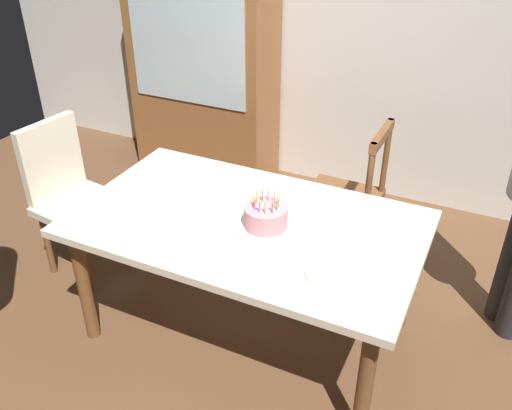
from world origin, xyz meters
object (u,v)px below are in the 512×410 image
(plate_near_celebrant, at_px, (141,219))
(dining_table, at_px, (247,234))
(plate_far_side, at_px, (251,194))
(plate_near_guest, at_px, (331,274))
(chair_spindle_back, at_px, (346,200))
(birthday_cake, at_px, (266,218))
(chair_upholstered, at_px, (69,191))
(china_cabinet, at_px, (203,58))

(plate_near_celebrant, bearing_deg, dining_table, 25.80)
(plate_far_side, bearing_deg, plate_near_celebrant, -130.24)
(plate_far_side, relative_size, plate_near_guest, 1.00)
(dining_table, height_order, plate_near_guest, plate_near_guest)
(plate_far_side, bearing_deg, dining_table, -69.39)
(chair_spindle_back, bearing_deg, birthday_cake, -100.43)
(chair_upholstered, relative_size, china_cabinet, 0.50)
(chair_spindle_back, distance_m, chair_upholstered, 1.67)
(dining_table, height_order, china_cabinet, china_cabinet)
(dining_table, distance_m, plate_far_side, 0.25)
(dining_table, bearing_deg, plate_far_side, 110.61)
(birthday_cake, distance_m, chair_upholstered, 1.37)
(birthday_cake, bearing_deg, china_cabinet, 128.39)
(birthday_cake, distance_m, plate_near_guest, 0.45)
(birthday_cake, relative_size, plate_far_side, 1.27)
(plate_near_celebrant, distance_m, chair_upholstered, 0.85)
(plate_far_side, distance_m, chair_upholstered, 1.17)
(birthday_cake, height_order, plate_near_guest, birthday_cake)
(dining_table, height_order, plate_far_side, plate_far_side)
(plate_near_celebrant, xyz_separation_m, chair_upholstered, (-0.77, 0.31, -0.19))
(birthday_cake, height_order, plate_near_celebrant, birthday_cake)
(dining_table, relative_size, birthday_cake, 6.03)
(chair_upholstered, distance_m, china_cabinet, 1.53)
(birthday_cake, distance_m, plate_near_celebrant, 0.61)
(chair_upholstered, bearing_deg, birthday_cake, -4.62)
(dining_table, bearing_deg, plate_near_celebrant, -154.20)
(birthday_cake, height_order, chair_spindle_back, chair_spindle_back)
(plate_far_side, bearing_deg, china_cabinet, 128.35)
(dining_table, xyz_separation_m, plate_far_side, (-0.08, 0.22, 0.09))
(dining_table, bearing_deg, birthday_cake, -10.04)
(plate_near_celebrant, height_order, chair_upholstered, chair_upholstered)
(plate_near_celebrant, bearing_deg, china_cabinet, 110.75)
(chair_spindle_back, bearing_deg, dining_table, -107.91)
(chair_spindle_back, height_order, china_cabinet, china_cabinet)
(plate_far_side, relative_size, china_cabinet, 0.12)
(plate_far_side, bearing_deg, chair_spindle_back, 59.57)
(dining_table, xyz_separation_m, china_cabinet, (-1.14, 1.56, 0.31))
(plate_near_guest, relative_size, china_cabinet, 0.12)
(birthday_cake, bearing_deg, plate_far_side, 128.59)
(plate_far_side, bearing_deg, birthday_cake, -51.41)
(birthday_cake, xyz_separation_m, plate_near_guest, (0.40, -0.20, -0.05))
(birthday_cake, bearing_deg, chair_upholstered, 175.38)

